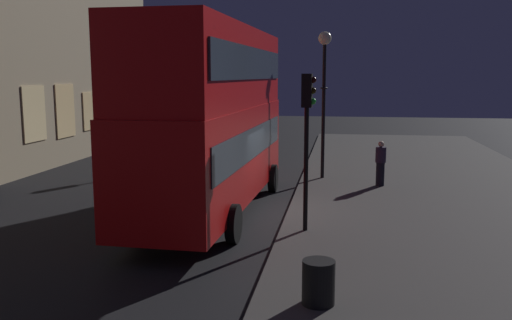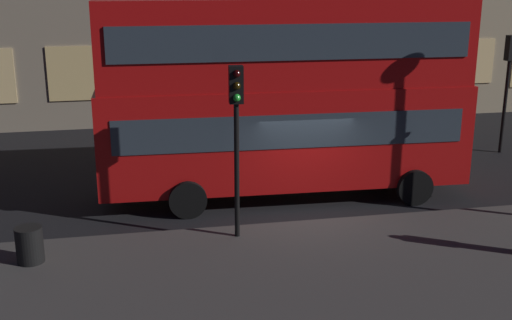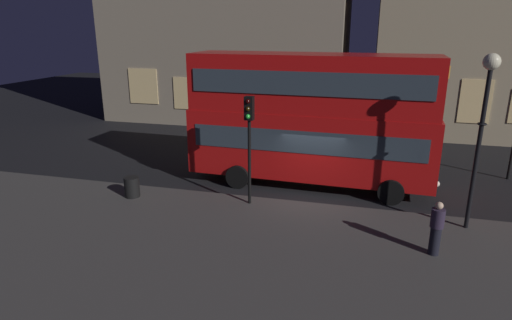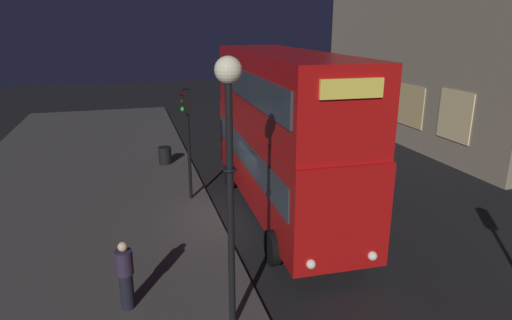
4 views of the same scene
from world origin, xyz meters
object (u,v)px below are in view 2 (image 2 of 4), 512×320
object	(u,v)px
traffic_light_near_kerb	(236,116)
litter_bin	(30,245)
double_decker_bus	(284,90)
traffic_light_far_side	(508,69)

from	to	relation	value
traffic_light_near_kerb	litter_bin	xyz separation A→B (m)	(-4.66, -0.53, -2.53)
traffic_light_near_kerb	double_decker_bus	bearing A→B (deg)	61.87
traffic_light_near_kerb	litter_bin	size ratio (longest dim) A/B	5.10
traffic_light_far_side	litter_bin	bearing A→B (deg)	15.08
double_decker_bus	traffic_light_near_kerb	distance (m)	3.45
traffic_light_near_kerb	traffic_light_far_side	size ratio (longest dim) A/B	1.00
double_decker_bus	traffic_light_far_side	distance (m)	9.10
traffic_light_far_side	litter_bin	size ratio (longest dim) A/B	5.11
traffic_light_far_side	litter_bin	xyz separation A→B (m)	(-15.06, -6.48, -2.41)
double_decker_bus	litter_bin	size ratio (longest dim) A/B	12.85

